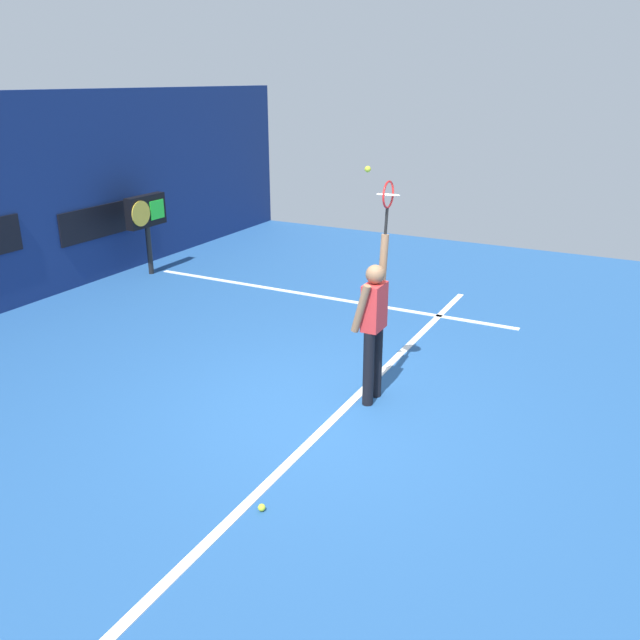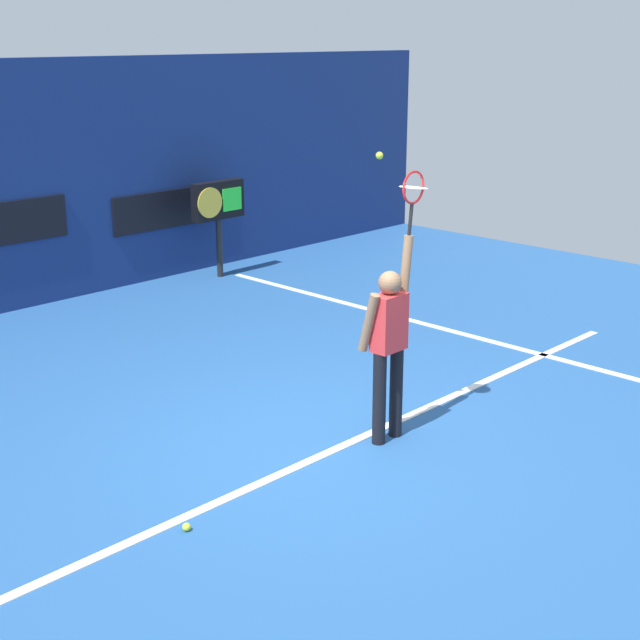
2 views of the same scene
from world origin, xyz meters
The scene contains 9 objects.
ground_plane centered at (0.00, 0.00, 0.00)m, with size 18.00×18.00×0.00m, color #23518C.
sponsor_banner_starboard centered at (3.00, 6.23, 1.10)m, with size 2.20×0.03×0.60m, color black.
court_baseline centered at (0.00, -0.21, 0.01)m, with size 10.00×0.10×0.01m, color white.
court_sideline centered at (3.73, 2.00, 0.01)m, with size 0.10×7.00×0.01m, color white.
tennis_player centered at (0.51, -0.40, 1.01)m, with size 0.55×0.31×1.99m.
tennis_racket centered at (0.81, -0.40, 2.40)m, with size 0.35×0.27×0.62m.
tennis_ball centered at (0.43, -0.31, 2.75)m, with size 0.07×0.07×0.07m, color #CCE033.
scoreboard_clock centered at (3.48, 5.63, 1.19)m, with size 0.96×0.20×1.55m.
spare_ball centered at (-1.94, -0.38, 0.03)m, with size 0.07×0.07×0.07m, color #CCE033.
Camera 2 is at (-5.90, -5.68, 3.78)m, focal length 51.94 mm.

